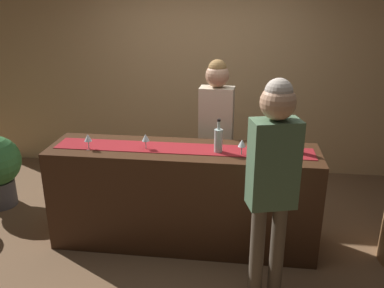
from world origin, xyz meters
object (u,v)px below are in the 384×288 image
at_px(wine_bottle_amber, 292,139).
at_px(wine_glass_far_end, 88,138).
at_px(wine_glass_near_customer, 242,144).
at_px(wine_glass_mid_counter, 146,138).
at_px(wine_bottle_clear, 218,140).
at_px(customer_sipping, 273,171).
at_px(bartender, 216,123).

relative_size(wine_bottle_amber, wine_glass_far_end, 2.10).
height_order(wine_bottle_amber, wine_glass_far_end, wine_bottle_amber).
bearing_deg(wine_glass_near_customer, wine_bottle_amber, 17.85).
bearing_deg(wine_glass_mid_counter, wine_bottle_clear, 0.42).
bearing_deg(customer_sipping, wine_glass_mid_counter, 133.48).
bearing_deg(wine_glass_mid_counter, wine_glass_far_end, -172.39).
distance_m(wine_bottle_amber, wine_glass_near_customer, 0.45).
bearing_deg(bartender, wine_bottle_amber, 146.81).
height_order(wine_bottle_clear, wine_glass_far_end, wine_bottle_clear).
xyz_separation_m(wine_glass_mid_counter, customer_sipping, (1.08, -0.64, 0.03)).
xyz_separation_m(wine_glass_mid_counter, wine_glass_far_end, (-0.51, -0.07, 0.00)).
xyz_separation_m(wine_bottle_amber, bartender, (-0.70, 0.53, -0.04)).
relative_size(wine_glass_near_customer, customer_sipping, 0.08).
distance_m(wine_bottle_clear, wine_glass_far_end, 1.16).
height_order(wine_glass_near_customer, wine_glass_mid_counter, same).
xyz_separation_m(wine_bottle_clear, wine_glass_mid_counter, (-0.65, -0.00, -0.01)).
relative_size(wine_bottle_amber, customer_sipping, 0.17).
bearing_deg(wine_bottle_amber, wine_glass_near_customer, -162.15).
xyz_separation_m(wine_glass_near_customer, bartender, (-0.27, 0.67, -0.03)).
height_order(wine_glass_near_customer, customer_sipping, customer_sipping).
bearing_deg(wine_bottle_amber, wine_glass_far_end, -174.57).
bearing_deg(wine_bottle_amber, customer_sipping, -105.39).
bearing_deg(wine_glass_far_end, wine_glass_mid_counter, 7.61).
bearing_deg(wine_bottle_clear, wine_bottle_amber, 8.73).
bearing_deg(customer_sipping, wine_glass_far_end, 144.35).
relative_size(wine_bottle_clear, bartender, 0.18).
height_order(wine_bottle_amber, wine_glass_near_customer, wine_bottle_amber).
bearing_deg(wine_bottle_clear, wine_glass_far_end, -176.41).
distance_m(wine_glass_near_customer, wine_glass_mid_counter, 0.85).
bearing_deg(wine_glass_far_end, wine_bottle_clear, 3.59).
bearing_deg(wine_bottle_clear, customer_sipping, -56.41).
xyz_separation_m(wine_glass_near_customer, customer_sipping, (0.23, -0.61, 0.03)).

